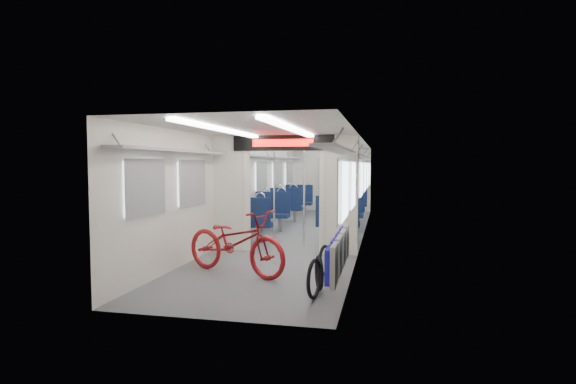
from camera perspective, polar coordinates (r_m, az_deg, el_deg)
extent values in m
plane|color=#515456|center=(10.94, 1.80, -5.59)|extent=(12.00, 12.00, 0.00)
cube|color=silver|center=(11.16, -5.53, 0.52)|extent=(0.02, 12.00, 2.30)
cube|color=silver|center=(10.65, 9.51, 0.34)|extent=(0.02, 12.00, 2.30)
cube|color=silver|center=(16.75, 5.48, 1.53)|extent=(2.90, 0.02, 2.30)
cube|color=silver|center=(5.04, -10.45, -3.20)|extent=(2.90, 0.02, 2.30)
cube|color=silver|center=(10.81, 1.83, 6.53)|extent=(2.90, 12.00, 0.02)
cube|color=white|center=(10.92, -1.03, 6.34)|extent=(0.12, 11.40, 0.04)
cube|color=white|center=(10.73, 4.74, 6.38)|extent=(0.12, 11.40, 0.04)
cube|color=silver|center=(9.18, -7.36, -1.09)|extent=(0.65, 0.18, 2.00)
cube|color=silver|center=(8.69, 6.77, -1.34)|extent=(0.65, 0.18, 2.00)
cube|color=silver|center=(8.85, -0.50, 6.22)|extent=(2.90, 0.18, 0.30)
cylinder|color=silver|center=(9.08, -5.43, -1.13)|extent=(0.20, 0.20, 2.00)
cylinder|color=silver|center=(8.73, 4.64, -1.31)|extent=(0.20, 0.20, 2.00)
cube|color=black|center=(8.74, -0.65, 6.25)|extent=(2.00, 0.03, 0.30)
cube|color=#FF0C07|center=(8.72, -0.69, 6.26)|extent=(1.20, 0.02, 0.14)
cube|color=white|center=(6.73, -17.75, 0.50)|extent=(0.04, 1.00, 0.75)
cube|color=white|center=(5.86, 7.12, 0.22)|extent=(0.04, 1.00, 0.75)
cube|color=white|center=(8.15, -12.15, 1.10)|extent=(0.04, 1.00, 0.75)
cube|color=white|center=(7.45, 8.19, 0.92)|extent=(0.04, 1.00, 0.75)
cube|color=white|center=(10.67, -6.20, 1.72)|extent=(0.04, 1.00, 0.75)
cube|color=white|center=(10.14, 9.23, 1.60)|extent=(0.04, 1.00, 0.75)
cube|color=white|center=(12.49, -3.46, 2.00)|extent=(0.04, 1.00, 0.75)
cube|color=white|center=(12.04, 9.68, 1.89)|extent=(0.04, 1.00, 0.75)
cube|color=white|center=(14.33, -1.42, 2.20)|extent=(0.04, 1.00, 0.75)
cube|color=white|center=(13.94, 10.01, 2.11)|extent=(0.04, 1.00, 0.75)
cube|color=white|center=(16.08, 0.07, 2.35)|extent=(0.04, 1.00, 0.75)
cube|color=white|center=(15.74, 10.25, 2.27)|extent=(0.04, 1.00, 0.75)
cube|color=gray|center=(7.36, -13.71, 5.10)|extent=(0.30, 3.60, 0.04)
cube|color=gray|center=(6.66, 6.47, 5.35)|extent=(0.30, 3.60, 0.04)
cube|color=gray|center=(13.03, -2.12, 4.48)|extent=(0.30, 7.60, 0.04)
cube|color=gray|center=(12.64, 9.14, 4.47)|extent=(0.30, 7.60, 0.04)
cube|color=gray|center=(16.69, 5.45, 1.00)|extent=(0.90, 0.05, 2.00)
imported|color=maroon|center=(7.18, -6.70, -6.29)|extent=(2.07, 1.39, 1.03)
cube|color=gray|center=(5.25, 5.91, -9.21)|extent=(0.06, 0.42, 0.48)
cube|color=#131093|center=(5.26, 5.25, -9.19)|extent=(0.06, 0.39, 0.41)
cube|color=gray|center=(5.78, 6.50, -8.02)|extent=(0.06, 0.42, 0.48)
cube|color=#131093|center=(5.79, 5.90, -8.01)|extent=(0.06, 0.39, 0.41)
cube|color=gray|center=(6.32, 6.99, -7.03)|extent=(0.06, 0.42, 0.48)
cube|color=#131093|center=(6.33, 6.45, -7.02)|extent=(0.06, 0.39, 0.41)
cube|color=gray|center=(6.86, 7.40, -6.20)|extent=(0.06, 0.42, 0.48)
cube|color=#131093|center=(6.87, 6.90, -6.18)|extent=(0.06, 0.39, 0.41)
torus|color=black|center=(5.91, 3.36, -11.17)|extent=(0.14, 0.53, 0.53)
torus|color=black|center=(6.28, 3.96, -10.43)|extent=(0.20, 0.48, 0.49)
torus|color=black|center=(7.10, 4.64, -8.83)|extent=(0.15, 0.49, 0.49)
cube|color=#0D193A|center=(9.98, -3.28, -4.16)|extent=(0.46, 0.43, 0.10)
cylinder|color=gray|center=(10.01, -3.28, -5.43)|extent=(0.10, 0.10, 0.35)
cube|color=#0D193A|center=(9.78, -3.56, -2.37)|extent=(0.46, 0.08, 0.56)
torus|color=silver|center=(9.75, -3.57, -0.72)|extent=(0.23, 0.03, 0.23)
cube|color=#0D193A|center=(11.65, -1.02, -3.04)|extent=(0.46, 0.43, 0.10)
cylinder|color=gray|center=(11.68, -1.01, -4.14)|extent=(0.10, 0.10, 0.35)
cube|color=#0D193A|center=(11.79, -0.83, -1.35)|extent=(0.46, 0.08, 0.56)
torus|color=silver|center=(11.77, -0.83, 0.02)|extent=(0.23, 0.03, 0.23)
cube|color=#0D193A|center=(10.12, -5.86, -4.07)|extent=(0.46, 0.43, 0.10)
cylinder|color=gray|center=(10.15, -5.85, -5.33)|extent=(0.10, 0.10, 0.35)
cube|color=#0D193A|center=(9.91, -6.18, -2.30)|extent=(0.46, 0.08, 0.56)
torus|color=silver|center=(9.89, -6.19, -0.68)|extent=(0.23, 0.03, 0.23)
cube|color=#0D193A|center=(11.77, -3.25, -2.98)|extent=(0.46, 0.43, 0.10)
cylinder|color=gray|center=(11.80, -3.24, -4.07)|extent=(0.10, 0.10, 0.35)
cube|color=#0D193A|center=(11.90, -3.03, -1.30)|extent=(0.46, 0.08, 0.56)
torus|color=silver|center=(11.88, -3.04, 0.05)|extent=(0.23, 0.03, 0.23)
cube|color=#0D193A|center=(10.15, 5.06, -4.04)|extent=(0.48, 0.45, 0.10)
cylinder|color=gray|center=(10.18, 5.05, -5.29)|extent=(0.10, 0.10, 0.35)
cube|color=#0D193A|center=(9.93, 4.94, -2.20)|extent=(0.48, 0.09, 0.59)
torus|color=silver|center=(9.90, 4.95, -0.50)|extent=(0.24, 0.03, 0.24)
cube|color=#0D193A|center=(11.95, 6.13, -2.90)|extent=(0.48, 0.45, 0.10)
cylinder|color=gray|center=(11.98, 6.12, -3.97)|extent=(0.10, 0.10, 0.35)
cube|color=#0D193A|center=(12.10, 6.23, -1.17)|extent=(0.48, 0.09, 0.59)
torus|color=silver|center=(12.08, 6.24, 0.22)|extent=(0.24, 0.03, 0.24)
cube|color=#0D193A|center=(10.10, 7.71, -4.09)|extent=(0.48, 0.45, 0.10)
cylinder|color=gray|center=(10.13, 7.70, -5.35)|extent=(0.10, 0.10, 0.35)
cube|color=#0D193A|center=(9.88, 7.65, -2.24)|extent=(0.48, 0.09, 0.59)
torus|color=silver|center=(9.85, 7.66, -0.53)|extent=(0.24, 0.03, 0.24)
cube|color=#0D193A|center=(11.91, 8.38, -2.94)|extent=(0.48, 0.45, 0.10)
cylinder|color=gray|center=(11.94, 8.37, -4.01)|extent=(0.10, 0.10, 0.35)
cube|color=#0D193A|center=(12.06, 8.45, -1.21)|extent=(0.48, 0.09, 0.59)
torus|color=silver|center=(12.04, 8.47, 0.20)|extent=(0.24, 0.03, 0.24)
cube|color=#0D193A|center=(13.55, 0.85, -2.11)|extent=(0.48, 0.44, 0.10)
cylinder|color=gray|center=(13.57, 0.85, -3.06)|extent=(0.10, 0.10, 0.35)
cube|color=#0D193A|center=(13.34, 0.70, -0.73)|extent=(0.48, 0.08, 0.58)
torus|color=silver|center=(13.33, 0.71, 0.51)|extent=(0.24, 0.03, 0.24)
cube|color=#0D193A|center=(15.31, 2.16, -1.46)|extent=(0.48, 0.44, 0.10)
cylinder|color=gray|center=(15.33, 2.16, -2.30)|extent=(0.10, 0.10, 0.35)
cube|color=#0D193A|center=(15.46, 2.28, -0.15)|extent=(0.48, 0.08, 0.58)
torus|color=silver|center=(15.44, 2.28, 0.93)|extent=(0.24, 0.03, 0.24)
cube|color=#0D193A|center=(13.65, -1.08, -2.07)|extent=(0.48, 0.44, 0.10)
cylinder|color=gray|center=(13.67, -1.08, -3.01)|extent=(0.10, 0.10, 0.35)
cube|color=#0D193A|center=(13.44, -1.26, -0.70)|extent=(0.48, 0.08, 0.58)
torus|color=silver|center=(13.43, -1.26, 0.53)|extent=(0.24, 0.03, 0.24)
cube|color=#0D193A|center=(15.39, 0.44, -1.43)|extent=(0.48, 0.44, 0.10)
cylinder|color=gray|center=(15.42, 0.44, -2.27)|extent=(0.10, 0.10, 0.35)
cube|color=#0D193A|center=(15.54, 0.57, -0.13)|extent=(0.48, 0.08, 0.58)
torus|color=silver|center=(15.53, 0.57, 0.94)|extent=(0.24, 0.03, 0.24)
cube|color=#0D193A|center=(13.40, 6.78, -2.20)|extent=(0.43, 0.41, 0.10)
cylinder|color=gray|center=(13.42, 6.77, -3.16)|extent=(0.10, 0.10, 0.35)
cube|color=#0D193A|center=(13.21, 6.73, -0.91)|extent=(0.43, 0.08, 0.53)
torus|color=silver|center=(13.19, 6.73, 0.24)|extent=(0.22, 0.03, 0.22)
cube|color=#0D193A|center=(15.02, 7.36, -1.59)|extent=(0.43, 0.41, 0.10)
cylinder|color=gray|center=(15.04, 7.35, -2.44)|extent=(0.10, 0.10, 0.35)
cube|color=#0D193A|center=(15.16, 7.42, -0.34)|extent=(0.43, 0.08, 0.53)
torus|color=silver|center=(15.15, 7.43, 0.66)|extent=(0.22, 0.03, 0.22)
cube|color=#0D193A|center=(13.36, 8.79, -2.24)|extent=(0.43, 0.41, 0.10)
cylinder|color=gray|center=(13.39, 8.78, -3.19)|extent=(0.10, 0.10, 0.35)
cube|color=#0D193A|center=(13.17, 8.76, -0.94)|extent=(0.43, 0.08, 0.53)
torus|color=silver|center=(13.15, 8.77, 0.21)|extent=(0.22, 0.03, 0.22)
cube|color=#0D193A|center=(14.99, 9.15, -1.61)|extent=(0.43, 0.41, 0.10)
cylinder|color=gray|center=(15.01, 9.14, -2.47)|extent=(0.10, 0.10, 0.35)
cube|color=#0D193A|center=(15.13, 9.19, -0.37)|extent=(0.43, 0.08, 0.53)
torus|color=silver|center=(15.11, 9.20, 0.64)|extent=(0.22, 0.03, 0.22)
cylinder|color=silver|center=(9.44, -1.77, -0.02)|extent=(0.04, 0.04, 2.30)
cylinder|color=silver|center=(9.47, 2.05, -0.01)|extent=(0.04, 0.04, 2.30)
cylinder|color=silver|center=(12.88, 2.04, 0.93)|extent=(0.04, 0.04, 2.30)
cylinder|color=silver|center=(12.56, 4.65, 0.86)|extent=(0.04, 0.04, 2.30)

